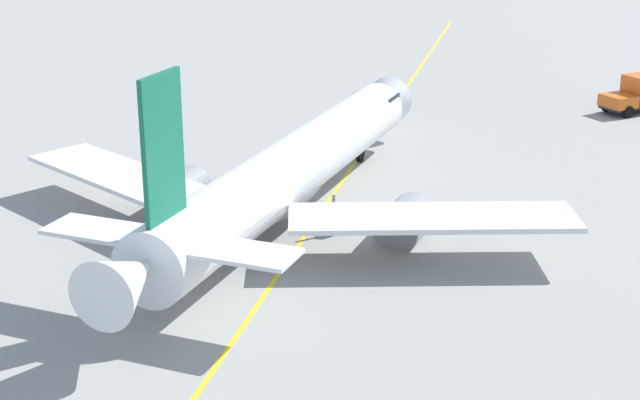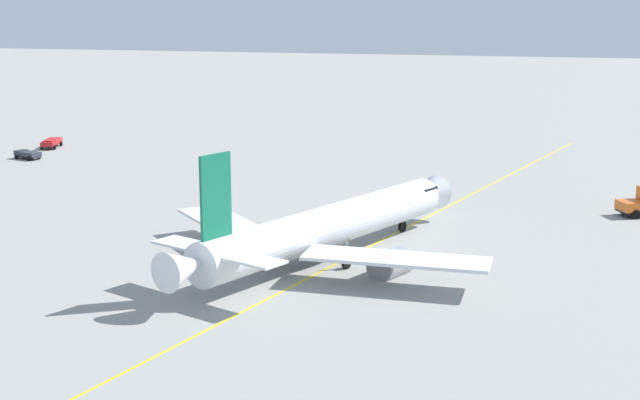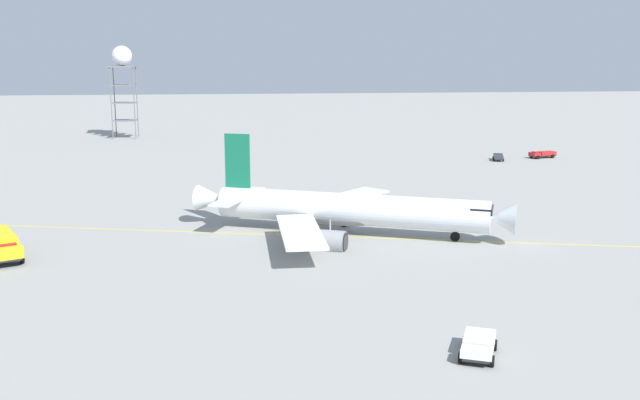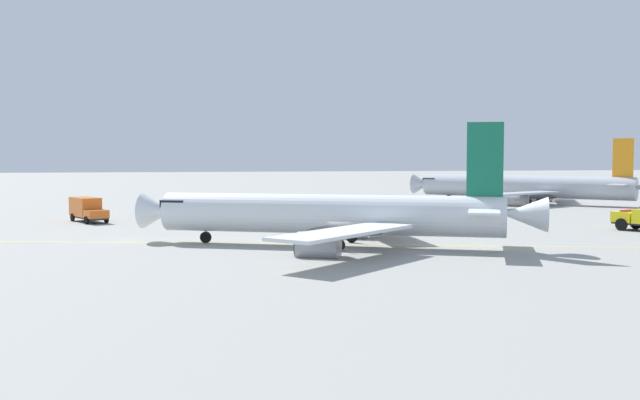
{
  "view_description": "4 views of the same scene",
  "coord_description": "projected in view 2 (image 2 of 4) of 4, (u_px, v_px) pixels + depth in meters",
  "views": [
    {
      "loc": [
        -52.41,
        -1.66,
        19.82
      ],
      "look_at": [
        -2.46,
        -2.92,
        2.23
      ],
      "focal_mm": 53.42,
      "sensor_mm": 36.0,
      "label": 1
    },
    {
      "loc": [
        -76.6,
        -21.32,
        23.1
      ],
      "look_at": [
        3.37,
        0.1,
        4.78
      ],
      "focal_mm": 51.55,
      "sensor_mm": 36.0,
      "label": 2
    },
    {
      "loc": [
        -12.95,
        -83.43,
        21.06
      ],
      "look_at": [
        -2.7,
        -0.46,
        4.02
      ],
      "focal_mm": 40.63,
      "sensor_mm": 36.0,
      "label": 3
    },
    {
      "loc": [
        13.96,
        65.74,
        8.6
      ],
      "look_at": [
        0.97,
        -5.1,
        4.13
      ],
      "focal_mm": 41.24,
      "sensor_mm": 36.0,
      "label": 4
    }
  ],
  "objects": [
    {
      "name": "ground_plane",
      "position": [
        311.0,
        260.0,
        82.63
      ],
      "size": [
        600.0,
        600.0,
        0.0
      ],
      "primitive_type": "plane",
      "color": "gray"
    },
    {
      "name": "airliner_main",
      "position": [
        324.0,
        230.0,
        82.02
      ],
      "size": [
        36.68,
        31.72,
        11.87
      ],
      "rotation": [
        0.0,
        0.0,
        5.88
      ],
      "color": "silver",
      "rests_on": "ground_plane"
    },
    {
      "name": "ops_pickup_truck",
      "position": [
        51.0,
        143.0,
        143.89
      ],
      "size": [
        5.9,
        3.43,
        1.41
      ],
      "rotation": [
        0.0,
        0.0,
        3.41
      ],
      "color": "#232326",
      "rests_on": "ground_plane"
    },
    {
      "name": "baggage_truck_truck",
      "position": [
        28.0,
        154.0,
        133.74
      ],
      "size": [
        2.98,
        4.39,
        1.22
      ],
      "rotation": [
        0.0,
        0.0,
        1.26
      ],
      "color": "#232326",
      "rests_on": "ground_plane"
    },
    {
      "name": "taxiway_centreline",
      "position": [
        313.0,
        275.0,
        77.91
      ],
      "size": [
        161.83,
        42.75,
        0.01
      ],
      "rotation": [
        0.0,
        0.0,
        6.03
      ],
      "color": "yellow",
      "rests_on": "ground_plane"
    }
  ]
}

